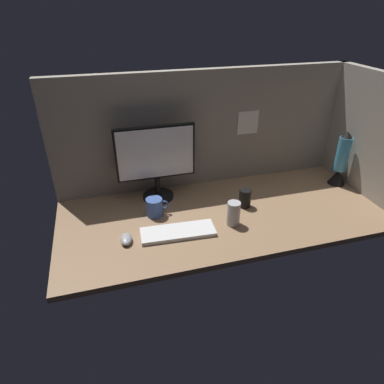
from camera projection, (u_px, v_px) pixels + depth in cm
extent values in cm
cube|color=#8C6B4C|center=(225.00, 213.00, 187.52)|extent=(180.00, 80.00, 3.00)
cube|color=gray|center=(206.00, 129.00, 200.83)|extent=(180.00, 5.00, 68.97)
cube|color=white|center=(248.00, 123.00, 203.26)|extent=(13.31, 0.40, 14.00)
cube|color=gray|center=(374.00, 136.00, 190.18)|extent=(5.00, 80.00, 68.97)
cylinder|color=black|center=(158.00, 196.00, 198.97)|extent=(18.00, 18.00, 1.80)
cylinder|color=black|center=(158.00, 186.00, 195.77)|extent=(3.20, 3.20, 11.00)
cube|color=black|center=(155.00, 153.00, 186.20)|extent=(44.59, 2.40, 30.69)
cube|color=white|center=(156.00, 154.00, 185.04)|extent=(42.19, 0.60, 28.29)
cube|color=silver|center=(178.00, 232.00, 168.14)|extent=(37.71, 15.17, 2.00)
ellipsoid|color=#99999E|center=(126.00, 239.00, 162.08)|extent=(6.57, 10.13, 3.40)
cylinder|color=black|center=(245.00, 198.00, 188.43)|extent=(6.71, 6.71, 10.45)
cylinder|color=#38569E|center=(154.00, 207.00, 180.65)|extent=(8.83, 8.83, 10.02)
torus|color=#38569E|center=(164.00, 205.00, 181.63)|extent=(5.41, 1.00, 5.41)
cylinder|color=#B2B2B7|center=(233.00, 213.00, 172.72)|extent=(6.81, 6.81, 12.94)
cone|color=black|center=(337.00, 176.00, 212.16)|extent=(10.57, 10.57, 9.61)
cylinder|color=#3F99CC|center=(343.00, 154.00, 204.49)|extent=(7.68, 7.68, 21.13)
cone|color=black|center=(347.00, 134.00, 198.26)|extent=(6.92, 6.92, 3.84)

